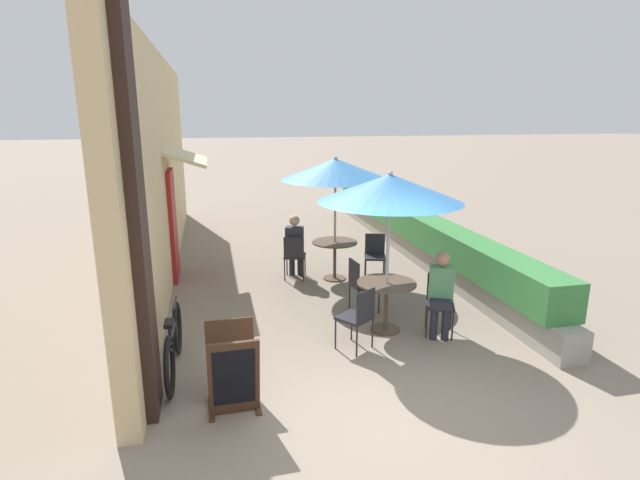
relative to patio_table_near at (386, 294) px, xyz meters
The scene contains 16 objects.
ground_plane 2.22m from the patio_table_near, 111.23° to the right, with size 120.00×120.00×0.00m, color gray.
cafe_facade_wall 5.16m from the patio_table_near, 132.21° to the left, with size 0.98×11.57×4.20m.
planter_hedge 4.18m from the patio_table_near, 61.83° to the left, with size 0.60×10.57×1.01m.
patio_table_near is the anchor object (origin of this frame).
patio_umbrella_near 1.56m from the patio_table_near, 63.43° to the right, with size 2.03×2.03×2.37m.
cafe_chair_near_left 0.78m from the patio_table_near, 102.47° to the left, with size 0.44×0.44×0.87m.
cafe_chair_near_right 0.78m from the patio_table_near, 137.53° to the right, with size 0.56×0.56×0.87m.
cafe_chair_near_back 0.78m from the patio_table_near, 17.53° to the right, with size 0.53×0.53×0.87m.
seated_patron_near_back 0.78m from the patio_table_near, 25.81° to the right, with size 0.45×0.49×1.25m.
patio_table_mid 2.45m from the patio_table_near, 93.79° to the left, with size 0.86×0.86×0.75m.
patio_umbrella_mid 2.90m from the patio_table_near, 93.79° to the left, with size 2.03×2.03×2.37m.
cafe_chair_mid_left 2.74m from the patio_table_near, 109.73° to the left, with size 0.49×0.49×0.87m.
seated_patron_mid_left 2.84m from the patio_table_near, 108.42° to the left, with size 0.42×0.47×1.25m.
cafe_chair_mid_right 2.38m from the patio_table_near, 75.37° to the left, with size 0.49×0.49×0.87m.
bicycle_leaning 3.04m from the patio_table_near, 168.46° to the right, with size 0.11×1.77×0.80m.
menu_board 2.77m from the patio_table_near, 146.16° to the right, with size 0.57×0.65×0.92m.
Camera 1 is at (-1.65, -4.49, 3.15)m, focal length 28.00 mm.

